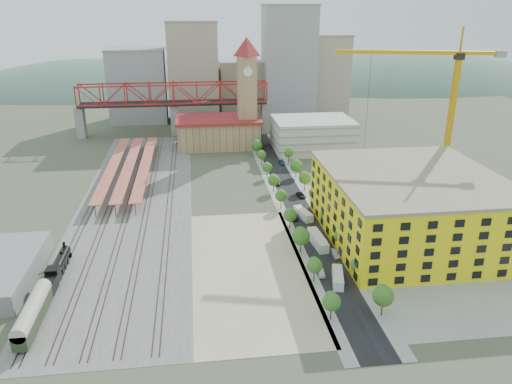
{
  "coord_description": "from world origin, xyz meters",
  "views": [
    {
      "loc": [
        -16.02,
        -139.94,
        61.9
      ],
      "look_at": [
        1.16,
        -5.23,
        10.0
      ],
      "focal_mm": 35.0,
      "sensor_mm": 36.0,
      "label": 1
    }
  ],
  "objects": [
    {
      "name": "sidewalk_west",
      "position": [
        10.5,
        15.0,
        0.02
      ],
      "size": [
        3.0,
        170.0,
        0.04
      ],
      "primitive_type": "cube",
      "color": "gray",
      "rests_on": "ground"
    },
    {
      "name": "ballast_strip",
      "position": [
        -36.0,
        17.5,
        0.03
      ],
      "size": [
        36.0,
        165.0,
        0.06
      ],
      "primitive_type": "cube",
      "color": "#605E59",
      "rests_on": "ground"
    },
    {
      "name": "station_hall",
      "position": [
        -5.0,
        82.0,
        6.67
      ],
      "size": [
        38.0,
        24.0,
        13.1
      ],
      "color": "tan",
      "rests_on": "ground"
    },
    {
      "name": "ground",
      "position": [
        0.0,
        0.0,
        0.0
      ],
      "size": [
        400.0,
        400.0,
        0.0
      ],
      "primitive_type": "plane",
      "color": "#474C38",
      "rests_on": "ground"
    },
    {
      "name": "street_trees",
      "position": [
        16.0,
        5.0,
        0.0
      ],
      "size": [
        15.4,
        124.4,
        8.0
      ],
      "color": "#2B641E",
      "rests_on": "ground"
    },
    {
      "name": "car_4",
      "position": [
        19.0,
        -28.64,
        0.71
      ],
      "size": [
        1.91,
        4.25,
        1.42
      ],
      "primitive_type": "imported",
      "rotation": [
        0.0,
        0.0,
        0.06
      ],
      "color": "#B9B9B9",
      "rests_on": "ground"
    },
    {
      "name": "clock_tower",
      "position": [
        8.0,
        79.99,
        28.7
      ],
      "size": [
        12.0,
        12.0,
        52.0
      ],
      "color": "tan",
      "rests_on": "ground"
    },
    {
      "name": "dirt_lot",
      "position": [
        -4.0,
        -31.5,
        0.03
      ],
      "size": [
        28.0,
        67.0,
        0.06
      ],
      "primitive_type": "cube",
      "color": "tan",
      "rests_on": "ground"
    },
    {
      "name": "parking_garage",
      "position": [
        36.0,
        70.0,
        7.0
      ],
      "size": [
        34.0,
        26.0,
        14.0
      ],
      "primitive_type": "cube",
      "color": "silver",
      "rests_on": "ground"
    },
    {
      "name": "site_trailer_c",
      "position": [
        16.0,
        -20.53,
        1.38
      ],
      "size": [
        3.39,
        10.26,
        2.76
      ],
      "primitive_type": "cube",
      "rotation": [
        0.0,
        0.0,
        0.07
      ],
      "color": "silver",
      "rests_on": "ground"
    },
    {
      "name": "truss_bridge",
      "position": [
        -25.0,
        105.0,
        18.86
      ],
      "size": [
        94.0,
        9.6,
        25.6
      ],
      "color": "gray",
      "rests_on": "ground"
    },
    {
      "name": "sidewalk_east",
      "position": [
        21.5,
        15.0,
        0.02
      ],
      "size": [
        3.0,
        170.0,
        0.04
      ],
      "primitive_type": "cube",
      "color": "gray",
      "rests_on": "ground"
    },
    {
      "name": "distant_hills",
      "position": [
        45.28,
        260.0,
        -79.54
      ],
      "size": [
        647.0,
        264.0,
        227.0
      ],
      "color": "#4C6B59",
      "rests_on": "ground"
    },
    {
      "name": "car_6",
      "position": [
        19.0,
        14.15,
        0.66
      ],
      "size": [
        2.92,
        5.04,
        1.32
      ],
      "primitive_type": "imported",
      "rotation": [
        0.0,
        0.0,
        0.16
      ],
      "color": "black",
      "rests_on": "ground"
    },
    {
      "name": "street_asphalt",
      "position": [
        16.0,
        15.0,
        0.03
      ],
      "size": [
        12.0,
        170.0,
        0.06
      ],
      "primitive_type": "cube",
      "color": "black",
      "rests_on": "ground"
    },
    {
      "name": "platform_canopies",
      "position": [
        -41.0,
        45.0,
        3.99
      ],
      "size": [
        16.0,
        80.0,
        4.12
      ],
      "color": "#DA7953",
      "rests_on": "ground"
    },
    {
      "name": "rail_tracks",
      "position": [
        -37.8,
        17.5,
        0.15
      ],
      "size": [
        26.56,
        160.0,
        0.18
      ],
      "color": "#382B23",
      "rests_on": "ground"
    },
    {
      "name": "construction_pad",
      "position": [
        45.0,
        -20.0,
        0.03
      ],
      "size": [
        50.0,
        90.0,
        0.06
      ],
      "primitive_type": "cube",
      "color": "gray",
      "rests_on": "ground"
    },
    {
      "name": "car_7",
      "position": [
        19.0,
        50.95,
        0.7
      ],
      "size": [
        2.04,
        4.86,
        1.4
      ],
      "primitive_type": "imported",
      "rotation": [
        0.0,
        0.0,
        -0.02
      ],
      "color": "navy",
      "rests_on": "ground"
    },
    {
      "name": "car_1",
      "position": [
        13.0,
        -32.71,
        0.67
      ],
      "size": [
        1.67,
        4.16,
        1.34
      ],
      "primitive_type": "imported",
      "rotation": [
        0.0,
        0.0,
        -0.06
      ],
      "color": "#ACACB1",
      "rests_on": "ground"
    },
    {
      "name": "car_0",
      "position": [
        13.0,
        -37.35,
        0.7
      ],
      "size": [
        2.12,
        4.27,
        1.4
      ],
      "primitive_type": "imported",
      "rotation": [
        0.0,
        0.0,
        -0.12
      ],
      "color": "white",
      "rests_on": "ground"
    },
    {
      "name": "site_trailer_a",
      "position": [
        16.0,
        -40.92,
        1.22
      ],
      "size": [
        4.28,
        9.21,
        2.44
      ],
      "primitive_type": "cube",
      "rotation": [
        0.0,
        0.0,
        -0.23
      ],
      "color": "silver",
      "rests_on": "ground"
    },
    {
      "name": "site_trailer_b",
      "position": [
        16.0,
        -22.25,
        1.34
      ],
      "size": [
        3.46,
        10.0,
        2.69
      ],
      "primitive_type": "cube",
      "rotation": [
        0.0,
        0.0,
        0.09
      ],
      "color": "silver",
      "rests_on": "ground"
    },
    {
      "name": "construction_building",
      "position": [
        42.0,
        -20.0,
        9.41
      ],
      "size": [
        44.6,
        50.6,
        18.8
      ],
      "color": "yellow",
      "rests_on": "ground"
    },
    {
      "name": "skyline",
      "position": [
        7.47,
        142.31,
        22.81
      ],
      "size": [
        133.0,
        46.0,
        60.0
      ],
      "color": "#9EA0A3",
      "rests_on": "ground"
    },
    {
      "name": "coach",
      "position": [
        -50.0,
        -49.78,
        3.07
      ],
      "size": [
        3.17,
        18.4,
        5.78
      ],
      "color": "#20311B",
      "rests_on": "ground"
    },
    {
      "name": "car_5",
      "position": [
        19.0,
        -28.32,
        0.79
      ],
      "size": [
        1.75,
        4.8,
        1.57
      ],
      "primitive_type": "imported",
      "rotation": [
        0.0,
        0.0,
        0.02
      ],
      "color": "#939297",
      "rests_on": "ground"
    },
    {
      "name": "site_trailer_d",
      "position": [
        16.0,
        -2.99,
        1.24
      ],
      "size": [
        4.57,
        9.4,
        2.49
      ],
      "primitive_type": "cube",
      "rotation": [
        0.0,
        0.0,
        0.25
      ],
      "color": "silver",
      "rests_on": "ground"
    },
    {
      "name": "car_2",
      "position": [
        13.0,
        -3.77,
        0.65
      ],
      "size": [
        2.77,
        4.95,
        1.31
      ],
      "primitive_type": "imported",
      "rotation": [
        0.0,
        0.0,
        -0.13
      ],
      "color": "black",
      "rests_on": "ground"
    },
    {
      "name": "tower_crane",
      "position": [
        63.15,
        10.6,
        34.05
      ],
      "size": [
        50.54,
        14.45,
        55.17
      ],
      "color": "orange",
      "rests_on": "ground"
    },
    {
      "name": "locomotive",
      "position": [
        -50.0,
        -30.11,
        2.06
      ],
      "size": [
        2.86,
        22.09,
        5.52
      ],
      "color": "black",
      "rests_on": "ground"
    },
    {
      "name": "car_3",
      "position": [
        13.0,
        27.38,
        0.69
      ],
      "size": [
        2.15,
        4.86,
        1.39
      ],
      "primitive_type": "imported",
      "rotation": [
        0.0,
        0.0,
        0.04
      ],
      "color": "#1A214C",
      "rests_on": "ground"
    }
  ]
}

